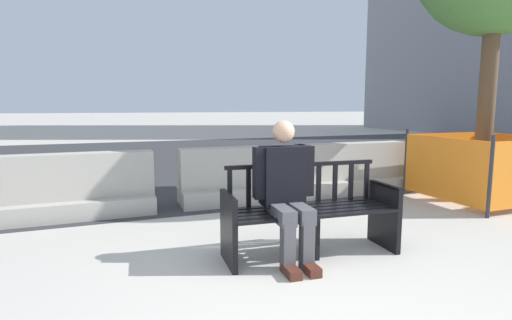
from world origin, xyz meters
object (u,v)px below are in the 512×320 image
object	(u,v)px
street_bench	(310,215)
jersey_barrier_right	(350,172)
construction_fence	(482,166)
seated_person	(286,188)
jersey_barrier_left	(75,191)
jersey_barrier_centre	(246,179)

from	to	relation	value
street_bench	jersey_barrier_right	size ratio (longest dim) A/B	0.86
street_bench	construction_fence	world-z (taller)	construction_fence
seated_person	jersey_barrier_right	xyz separation A→B (m)	(2.28, 2.33, -0.35)
jersey_barrier_left	jersey_barrier_right	size ratio (longest dim) A/B	1.00
street_bench	seated_person	world-z (taller)	seated_person
street_bench	jersey_barrier_left	bearing A→B (deg)	134.08
street_bench	jersey_barrier_right	bearing A→B (deg)	48.84
jersey_barrier_left	street_bench	bearing A→B (deg)	-45.92
jersey_barrier_right	street_bench	bearing A→B (deg)	-131.16
street_bench	jersey_barrier_left	size ratio (longest dim) A/B	0.86
jersey_barrier_centre	construction_fence	world-z (taller)	construction_fence
street_bench	construction_fence	distance (m)	3.72
jersey_barrier_left	construction_fence	distance (m)	5.92
construction_fence	street_bench	bearing A→B (deg)	-163.12
jersey_barrier_centre	construction_fence	bearing A→B (deg)	-19.73
jersey_barrier_centre	jersey_barrier_left	bearing A→B (deg)	-179.94
seated_person	jersey_barrier_right	bearing A→B (deg)	45.58
jersey_barrier_centre	construction_fence	size ratio (longest dim) A/B	1.26
jersey_barrier_right	construction_fence	bearing A→B (deg)	-37.98
construction_fence	jersey_barrier_right	bearing A→B (deg)	142.02
seated_person	jersey_barrier_centre	size ratio (longest dim) A/B	0.65
street_bench	jersey_barrier_centre	xyz separation A→B (m)	(0.15, 2.30, -0.06)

